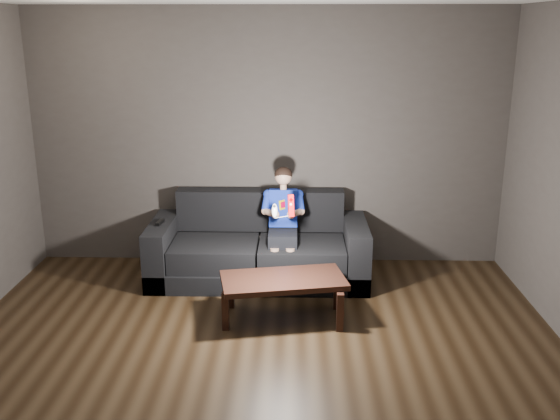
{
  "coord_description": "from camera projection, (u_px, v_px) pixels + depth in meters",
  "views": [
    {
      "loc": [
        0.29,
        -4.0,
        2.49
      ],
      "look_at": [
        0.15,
        1.55,
        0.85
      ],
      "focal_mm": 40.0,
      "sensor_mm": 36.0,
      "label": 1
    }
  ],
  "objects": [
    {
      "name": "sofa",
      "position": [
        259.0,
        252.0,
        6.36
      ],
      "size": [
        2.18,
        0.94,
        0.84
      ],
      "color": "black",
      "rests_on": "floor"
    },
    {
      "name": "child",
      "position": [
        283.0,
        215.0,
        6.18
      ],
      "size": [
        0.42,
        0.52,
        1.04
      ],
      "color": "black",
      "rests_on": "sofa"
    },
    {
      "name": "back_wall",
      "position": [
        268.0,
        139.0,
        6.56
      ],
      "size": [
        5.0,
        0.04,
        2.7
      ],
      "primitive_type": "cube",
      "color": "#403A37",
      "rests_on": "ground"
    },
    {
      "name": "wii_remote_red",
      "position": [
        291.0,
        205.0,
        5.73
      ],
      "size": [
        0.07,
        0.09,
        0.21
      ],
      "color": "red",
      "rests_on": "child"
    },
    {
      "name": "floor",
      "position": [
        254.0,
        382.0,
        4.54
      ],
      "size": [
        5.0,
        5.0,
        0.0
      ],
      "primitive_type": "plane",
      "color": "black",
      "rests_on": "ground"
    },
    {
      "name": "wii_remote_black",
      "position": [
        160.0,
        222.0,
        6.21
      ],
      "size": [
        0.06,
        0.17,
        0.03
      ],
      "color": "black",
      "rests_on": "sofa"
    },
    {
      "name": "coffee_table",
      "position": [
        283.0,
        283.0,
        5.43
      ],
      "size": [
        1.15,
        0.72,
        0.39
      ],
      "color": "black",
      "rests_on": "floor"
    },
    {
      "name": "nunchuk_white",
      "position": [
        275.0,
        211.0,
        5.75
      ],
      "size": [
        0.06,
        0.09,
        0.14
      ],
      "color": "white",
      "rests_on": "child"
    }
  ]
}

